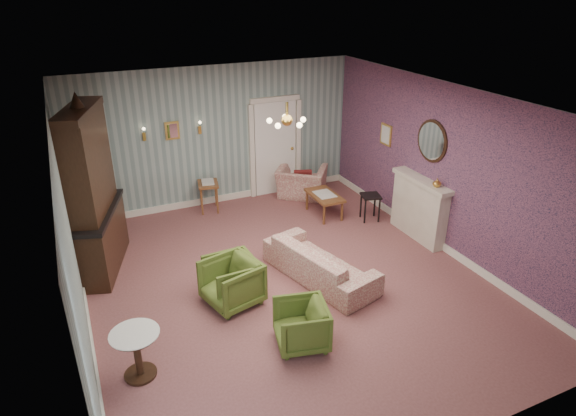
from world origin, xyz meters
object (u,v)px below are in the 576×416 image
olive_chair_b (232,281)px  olive_chair_c (231,277)px  sofa_chintz (320,257)px  dresser (90,188)px  pedestal_table (138,354)px  side_table_black (370,207)px  olive_chair_a (301,323)px  coffee_table (324,204)px  fireplace (419,208)px  wingback_chair (302,177)px

olive_chair_b → olive_chair_c: bearing=147.4°
olive_chair_b → olive_chair_c: (0.04, 0.13, -0.02)m
sofa_chintz → olive_chair_b: bearing=77.7°
dresser → pedestal_table: size_ratio=4.45×
side_table_black → sofa_chintz: bearing=-142.4°
olive_chair_a → olive_chair_c: 1.48m
olive_chair_c → coffee_table: (2.66, 1.98, -0.13)m
coffee_table → side_table_black: (0.72, -0.58, 0.04)m
olive_chair_a → coffee_table: 4.02m
dresser → olive_chair_a: bearing=-37.7°
coffee_table → sofa_chintz: bearing=-120.0°
olive_chair_b → sofa_chintz: bearing=77.4°
olive_chair_a → olive_chair_c: size_ratio=0.93×
fireplace → pedestal_table: fireplace is taller
olive_chair_b → fireplace: bearing=83.8°
olive_chair_a → dresser: dresser is taller
olive_chair_c → sofa_chintz: (1.47, -0.08, 0.03)m
coffee_table → olive_chair_b: bearing=-142.0°
fireplace → olive_chair_c: bearing=-173.4°
olive_chair_c → sofa_chintz: 1.47m
wingback_chair → fireplace: (1.13, -2.61, 0.13)m
olive_chair_b → wingback_chair: bearing=125.0°
olive_chair_c → side_table_black: (3.38, 1.40, -0.10)m
sofa_chintz → pedestal_table: (-3.03, -1.01, -0.07)m
dresser → olive_chair_b: bearing=-31.2°
side_table_black → pedestal_table: bearing=-153.3°
olive_chair_c → fireplace: fireplace is taller
dresser → pedestal_table: 3.06m
olive_chair_c → wingback_chair: wingback_chair is taller
olive_chair_c → wingback_chair: (2.67, 3.05, 0.08)m
sofa_chintz → side_table_black: bearing=-66.7°
olive_chair_b → sofa_chintz: size_ratio=0.38×
fireplace → coffee_table: (-1.14, 1.54, -0.35)m
olive_chair_b → dresser: size_ratio=0.27×
olive_chair_b → wingback_chair: size_ratio=0.75×
wingback_chair → dresser: 4.65m
sofa_chintz → wingback_chair: bearing=-35.4°
sofa_chintz → fireplace: fireplace is taller
wingback_chair → fireplace: fireplace is taller
olive_chair_c → coffee_table: bearing=124.0°
olive_chair_b → wingback_chair: 4.18m
olive_chair_b → olive_chair_c: 0.14m
sofa_chintz → wingback_chair: 3.35m
olive_chair_b → wingback_chair: wingback_chair is taller
dresser → side_table_black: (5.06, -0.36, -1.17)m
coffee_table → pedestal_table: pedestal_table is taller
wingback_chair → coffee_table: bearing=127.4°
olive_chair_c → fireplace: (3.80, 0.44, 0.21)m
wingback_chair → pedestal_table: 5.92m
sofa_chintz → fireplace: (2.33, 0.52, 0.18)m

